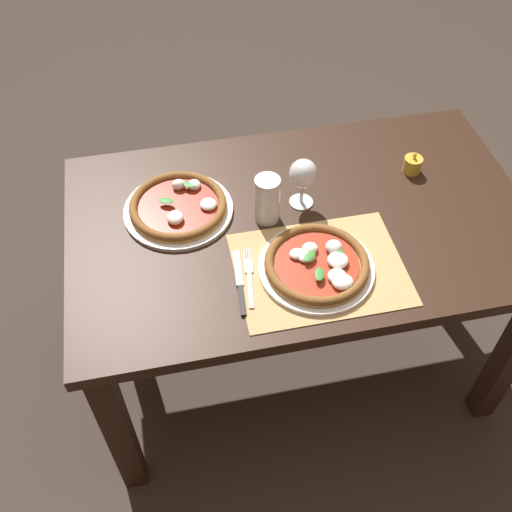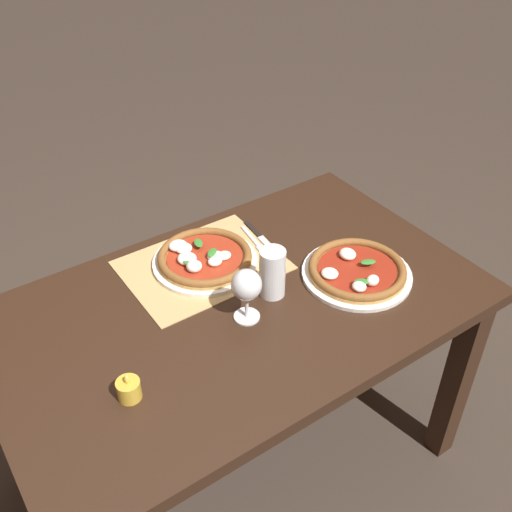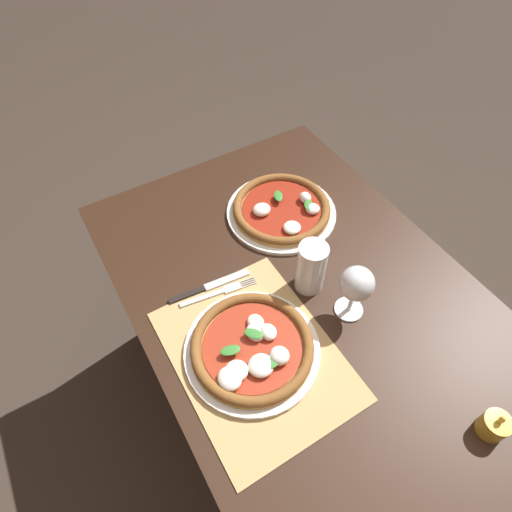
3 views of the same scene
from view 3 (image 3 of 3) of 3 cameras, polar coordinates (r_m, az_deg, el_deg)
The scene contains 10 objects.
ground_plane at distance 1.73m, azimuth 5.79°, elevation -20.53°, with size 24.00×24.00×0.00m, color #382D26.
dining_table at distance 1.15m, azimuth 8.33°, elevation -10.78°, with size 1.33×0.81×0.74m.
paper_placemat at distance 0.99m, azimuth -0.12°, elevation -13.08°, with size 0.45×0.34×0.00m, color tan.
pizza_near at distance 0.97m, azimuth -0.50°, elevation -12.18°, with size 0.31×0.31×0.05m.
pizza_far at distance 1.24m, azimuth 3.46°, elevation 6.22°, with size 0.32×0.32×0.05m.
wine_glass at distance 0.99m, azimuth 13.23°, elevation -3.83°, with size 0.08×0.08×0.16m.
pint_glass at distance 1.04m, azimuth 7.32°, elevation -1.62°, with size 0.07×0.07×0.15m.
fork at distance 1.07m, azimuth -4.98°, elevation -4.84°, with size 0.04×0.20×0.00m.
knife at distance 1.09m, azimuth -6.18°, elevation -4.03°, with size 0.04×0.22×0.01m.
votive_candle at distance 1.03m, azimuth 29.10°, elevation -19.17°, with size 0.06×0.06×0.07m.
Camera 3 is at (0.37, -0.41, 1.64)m, focal length 30.00 mm.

